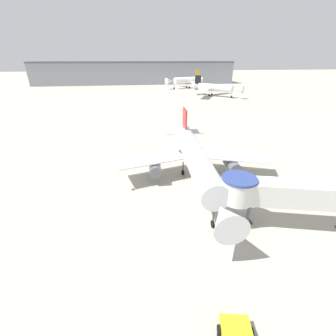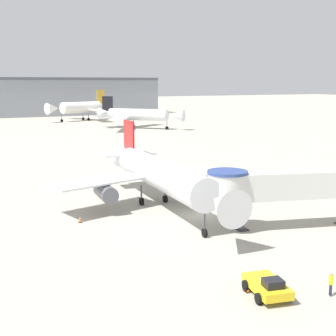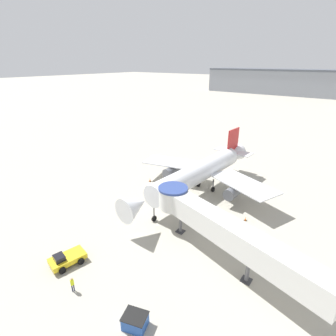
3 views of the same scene
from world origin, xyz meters
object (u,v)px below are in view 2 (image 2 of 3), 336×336
at_px(traffic_cone_port_wing, 80,219).
at_px(ground_crew_marshaller, 331,282).
at_px(jet_bridge, 303,184).
at_px(pushback_tug_yellow, 268,286).
at_px(main_airplane, 160,175).
at_px(background_jet_black_tail, 136,115).
at_px(background_jet_gold_tail, 82,107).
at_px(traffic_cone_apron_front, 248,287).
at_px(traffic_cone_starboard_wing, 245,202).

height_order(traffic_cone_port_wing, ground_crew_marshaller, ground_crew_marshaller).
bearing_deg(jet_bridge, pushback_tug_yellow, -124.05).
height_order(main_airplane, ground_crew_marshaller, main_airplane).
bearing_deg(ground_crew_marshaller, pushback_tug_yellow, 85.64).
bearing_deg(background_jet_black_tail, traffic_cone_port_wing, -159.65).
height_order(main_airplane, background_jet_gold_tail, background_jet_gold_tail).
height_order(main_airplane, traffic_cone_apron_front, main_airplane).
xyz_separation_m(traffic_cone_port_wing, traffic_cone_starboard_wing, (20.58, -1.79, -0.03)).
bearing_deg(background_jet_black_tail, background_jet_gold_tail, 56.43).
height_order(jet_bridge, traffic_cone_starboard_wing, jet_bridge).
distance_m(main_airplane, jet_bridge, 16.89).
relative_size(traffic_cone_apron_front, ground_crew_marshaller, 0.43).
bearing_deg(background_jet_gold_tail, traffic_cone_apron_front, -29.18).
bearing_deg(traffic_cone_port_wing, background_jet_black_tail, 64.22).
xyz_separation_m(jet_bridge, traffic_cone_port_wing, (-20.64, 11.78, -4.30)).
distance_m(jet_bridge, background_jet_gold_tail, 145.33).
height_order(pushback_tug_yellow, traffic_cone_port_wing, pushback_tug_yellow).
height_order(traffic_cone_starboard_wing, ground_crew_marshaller, ground_crew_marshaller).
bearing_deg(traffic_cone_port_wing, main_airplane, 8.87).
bearing_deg(ground_crew_marshaller, jet_bridge, -13.48).
bearing_deg(pushback_tug_yellow, jet_bridge, 52.33).
distance_m(traffic_cone_apron_front, background_jet_black_tail, 122.17).
bearing_deg(jet_bridge, background_jet_gold_tail, 98.45).
xyz_separation_m(pushback_tug_yellow, ground_crew_marshaller, (4.08, -1.97, 0.28)).
bearing_deg(traffic_cone_port_wing, pushback_tug_yellow, -73.00).
bearing_deg(main_airplane, traffic_cone_starboard_wing, -14.98).
distance_m(main_airplane, background_jet_gold_tail, 133.79).
distance_m(traffic_cone_starboard_wing, traffic_cone_apron_front, 24.91).
bearing_deg(pushback_tug_yellow, ground_crew_marshaller, -14.00).
xyz_separation_m(main_airplane, pushback_tug_yellow, (-3.24, -24.97, -3.38)).
height_order(main_airplane, traffic_cone_port_wing, main_airplane).
bearing_deg(pushback_tug_yellow, traffic_cone_starboard_wing, 69.79).
bearing_deg(ground_crew_marshaller, main_airplane, 23.15).
distance_m(ground_crew_marshaller, background_jet_black_tail, 123.67).
relative_size(traffic_cone_starboard_wing, background_jet_gold_tail, 0.02).
bearing_deg(main_airplane, traffic_cone_port_wing, -167.66).
distance_m(main_airplane, traffic_cone_apron_front, 24.45).
height_order(pushback_tug_yellow, background_jet_black_tail, background_jet_black_tail).
height_order(jet_bridge, background_jet_black_tail, background_jet_black_tail).
bearing_deg(main_airplane, background_jet_black_tail, 72.73).
distance_m(traffic_cone_starboard_wing, ground_crew_marshaller, 25.34).
distance_m(traffic_cone_starboard_wing, background_jet_gold_tail, 135.51).
xyz_separation_m(traffic_cone_starboard_wing, traffic_cone_apron_front, (-14.29, -20.40, 0.07)).
xyz_separation_m(main_airplane, ground_crew_marshaller, (0.84, -26.94, -3.10)).
bearing_deg(background_jet_black_tail, ground_crew_marshaller, -149.81).
bearing_deg(background_jet_black_tail, traffic_cone_starboard_wing, -148.34).
relative_size(ground_crew_marshaller, background_jet_gold_tail, 0.06).
relative_size(jet_bridge, traffic_cone_apron_front, 29.98).
distance_m(main_airplane, pushback_tug_yellow, 25.41).
xyz_separation_m(pushback_tug_yellow, background_jet_black_tail, (38.05, 116.90, 3.82)).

